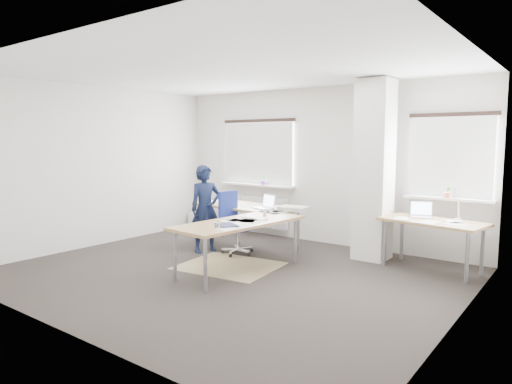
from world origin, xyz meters
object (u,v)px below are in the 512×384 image
Objects in this scene: desk_side at (433,223)px; desk_main at (246,215)px; person at (206,209)px; task_chair at (236,237)px.

desk_main is at bearing -147.47° from desk_side.
person is at bearing -151.74° from desk_side.
task_chair reaches higher than desk_main.
desk_side is at bearing 24.05° from task_chair.
desk_side is 1.03× the size of person.
task_chair is at bearing -42.94° from person.
person reaches higher than desk_side.
desk_main is 1.95× the size of person.
desk_main is at bearing -17.14° from task_chair.
person is (-3.35, -1.11, 0.04)m from desk_side.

